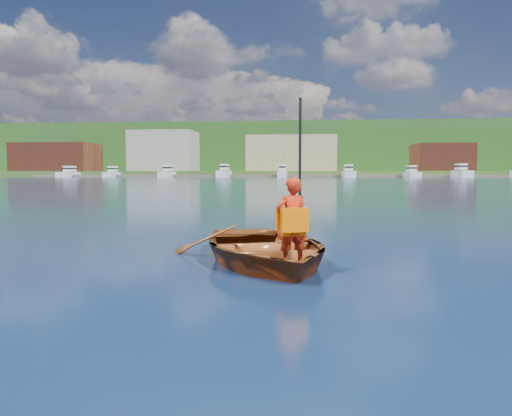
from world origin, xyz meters
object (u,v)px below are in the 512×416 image
Objects in this scene: child_paddler at (292,221)px; dock at (288,176)px; marina_yachts at (296,173)px; rowboat at (263,248)px.

child_paddler is 0.01× the size of dock.
child_paddler is 149.73m from dock.
dock is 1.15× the size of marina_yachts.
rowboat is at bearing -88.06° from dock.
dock is (-5.48, 149.63, -0.27)m from child_paddler.
child_paddler is 0.02× the size of marina_yachts.
marina_yachts is (-2.49, 144.12, 1.19)m from rowboat.
rowboat is 1.89× the size of child_paddler.
child_paddler is 144.95m from marina_yachts.
marina_yachts is at bearing 90.99° from rowboat.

